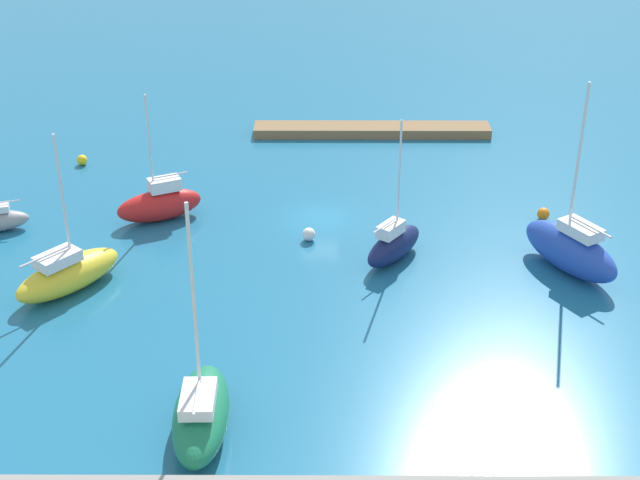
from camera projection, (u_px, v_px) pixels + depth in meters
name	position (u px, v px, depth m)	size (l,w,h in m)	color
water	(320.00, 218.00, 61.81)	(160.00, 160.00, 0.00)	#1E668C
pier_dock	(372.00, 130.00, 75.13)	(19.33, 2.36, 0.76)	olive
sailboat_blue_mid_basin	(571.00, 249.00, 54.85)	(5.70, 7.34, 11.76)	#2347B2
sailboat_green_off_beacon	(201.00, 413.00, 41.70)	(2.66, 7.09, 11.64)	#19724C
sailboat_navy_lone_north	(394.00, 244.00, 56.15)	(4.43, 5.18, 9.09)	#141E4C
sailboat_red_far_south	(160.00, 203.00, 61.03)	(6.04, 4.22, 8.84)	red
sailboat_yellow_center_basin	(68.00, 273.00, 53.03)	(6.34, 6.89, 9.60)	yellow
mooring_buoy_orange	(543.00, 214.00, 61.39)	(0.83, 0.83, 0.83)	orange
mooring_buoy_white	(309.00, 234.00, 58.74)	(0.86, 0.86, 0.86)	white
mooring_buoy_yellow	(82.00, 160.00, 69.56)	(0.79, 0.79, 0.79)	yellow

